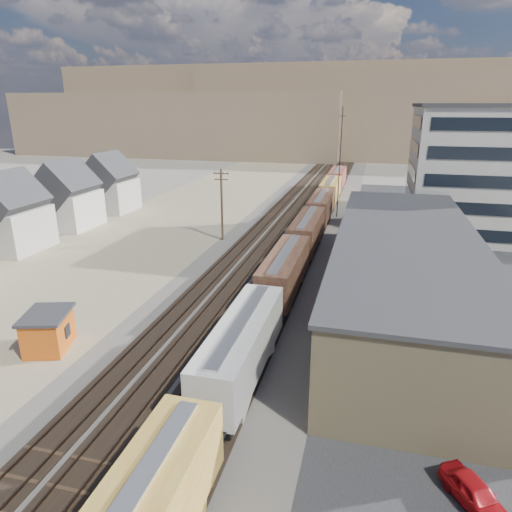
% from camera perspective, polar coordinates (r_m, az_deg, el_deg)
% --- Properties ---
extents(ground, '(300.00, 300.00, 0.00)m').
position_cam_1_polar(ground, '(27.55, -16.10, -24.28)').
color(ground, '#6B6356').
rests_on(ground, ground).
extents(ballast_bed, '(18.00, 200.00, 0.06)m').
position_cam_1_polar(ballast_bed, '(70.37, 4.48, 3.33)').
color(ballast_bed, '#4C4742').
rests_on(ballast_bed, ground).
extents(dirt_yard, '(24.00, 180.00, 0.03)m').
position_cam_1_polar(dirt_yard, '(67.64, -14.02, 2.19)').
color(dirt_yard, '#87755C').
rests_on(dirt_yard, ground).
extents(asphalt_lot, '(26.00, 120.00, 0.04)m').
position_cam_1_polar(asphalt_lot, '(56.08, 24.30, -2.33)').
color(asphalt_lot, '#232326').
rests_on(asphalt_lot, ground).
extents(rail_tracks, '(11.40, 200.00, 0.24)m').
position_cam_1_polar(rail_tracks, '(70.44, 4.04, 3.43)').
color(rail_tracks, black).
rests_on(rail_tracks, ground).
extents(freight_train, '(3.00, 119.74, 4.46)m').
position_cam_1_polar(freight_train, '(52.04, 5.19, 0.99)').
color(freight_train, black).
rests_on(freight_train, ground).
extents(warehouse, '(12.40, 40.40, 7.25)m').
position_cam_1_polar(warehouse, '(44.59, 18.00, -1.74)').
color(warehouse, tan).
rests_on(warehouse, ground).
extents(office_tower, '(22.60, 18.60, 18.45)m').
position_cam_1_polar(office_tower, '(74.30, 27.45, 9.41)').
color(office_tower, '#9E998E').
rests_on(office_tower, ground).
extents(utility_pole_north, '(2.20, 0.32, 10.00)m').
position_cam_1_polar(utility_pole_north, '(63.62, -4.30, 6.58)').
color(utility_pole_north, '#382619').
rests_on(utility_pole_north, ground).
extents(radio_mast, '(1.20, 0.16, 18.00)m').
position_cam_1_polar(radio_mast, '(77.69, 10.43, 11.37)').
color(radio_mast, black).
rests_on(radio_mast, ground).
extents(hills_north, '(265.00, 80.00, 32.00)m').
position_cam_1_polar(hills_north, '(185.26, 11.39, 16.85)').
color(hills_north, brown).
rests_on(hills_north, ground).
extents(maintenance_shed, '(4.33, 4.96, 3.07)m').
position_cam_1_polar(maintenance_shed, '(39.54, -24.53, -8.49)').
color(maintenance_shed, '#C25112').
rests_on(maintenance_shed, ground).
extents(parked_car_red, '(3.34, 4.13, 1.32)m').
position_cam_1_polar(parked_car_red, '(26.75, 25.68, -25.25)').
color(parked_car_red, '#A30F14').
rests_on(parked_car_red, ground).
extents(parked_car_blue, '(3.75, 5.76, 1.48)m').
position_cam_1_polar(parked_car_blue, '(62.89, 25.12, 0.41)').
color(parked_car_blue, navy).
rests_on(parked_car_blue, ground).
extents(parked_car_far, '(2.89, 4.94, 1.58)m').
position_cam_1_polar(parked_car_far, '(78.96, 26.76, 3.63)').
color(parked_car_far, white).
rests_on(parked_car_far, ground).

